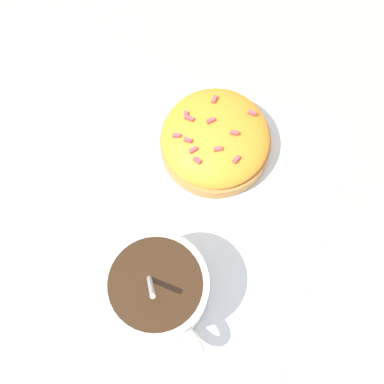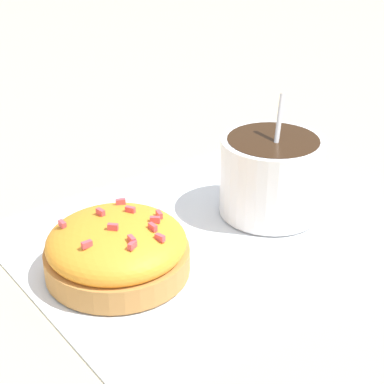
{
  "view_description": "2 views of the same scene",
  "coord_description": "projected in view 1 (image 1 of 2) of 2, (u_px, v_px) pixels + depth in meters",
  "views": [
    {
      "loc": [
        -0.12,
        -0.05,
        0.48
      ],
      "look_at": [
        0.01,
        0.01,
        0.04
      ],
      "focal_mm": 50.0,
      "sensor_mm": 36.0,
      "label": 1
    },
    {
      "loc": [
        0.24,
        0.36,
        0.27
      ],
      "look_at": [
        -0.01,
        -0.01,
        0.04
      ],
      "focal_mm": 60.0,
      "sensor_mm": 36.0,
      "label": 2
    }
  ],
  "objects": [
    {
      "name": "frosted_pastry",
      "position": [
        215.0,
        140.0,
        0.49
      ],
      "size": [
        0.1,
        0.1,
        0.04
      ],
      "color": "#C18442",
      "rests_on": "paper_napkin"
    },
    {
      "name": "ground_plane",
      "position": [
        194.0,
        215.0,
        0.49
      ],
      "size": [
        3.0,
        3.0,
        0.0
      ],
      "primitive_type": "plane",
      "color": "#C6B793"
    },
    {
      "name": "paper_napkin",
      "position": [
        194.0,
        215.0,
        0.49
      ],
      "size": [
        0.28,
        0.25,
        0.0
      ],
      "color": "white",
      "rests_on": "ground_plane"
    },
    {
      "name": "coffee_cup",
      "position": [
        154.0,
        288.0,
        0.44
      ],
      "size": [
        0.08,
        0.1,
        0.1
      ],
      "color": "white",
      "rests_on": "paper_napkin"
    }
  ]
}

